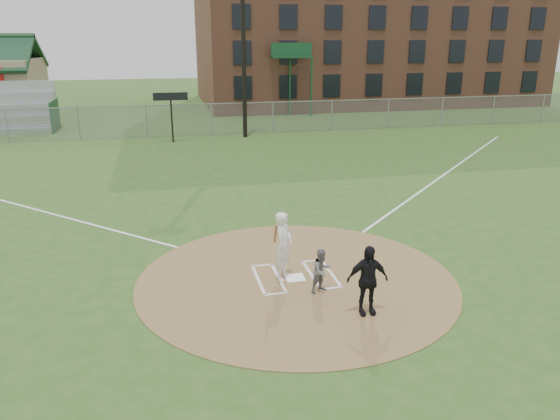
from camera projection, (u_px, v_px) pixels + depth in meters
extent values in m
plane|color=#2E511B|center=(296.00, 279.00, 14.44)|extent=(140.00, 140.00, 0.00)
cylinder|color=olive|center=(296.00, 279.00, 14.43)|extent=(8.40, 8.40, 0.02)
cube|color=white|center=(295.00, 278.00, 14.43)|extent=(0.51, 0.51, 0.03)
cube|color=white|center=(440.00, 177.00, 24.66)|extent=(17.04, 17.04, 0.01)
cube|color=white|center=(12.00, 203.00, 20.93)|extent=(17.04, 17.04, 0.01)
imported|color=slate|center=(322.00, 271.00, 13.56)|extent=(0.68, 0.62, 1.13)
imported|color=black|center=(367.00, 280.00, 12.41)|extent=(0.99, 0.45, 1.67)
cube|color=white|center=(258.00, 280.00, 14.36)|extent=(0.08, 1.80, 0.01)
cube|color=white|center=(279.00, 278.00, 14.48)|extent=(0.08, 1.80, 0.01)
cube|color=white|center=(262.00, 265.00, 15.26)|extent=(0.62, 0.08, 0.01)
cube|color=white|center=(276.00, 294.00, 13.58)|extent=(0.62, 0.08, 0.01)
cube|color=white|center=(331.00, 273.00, 14.78)|extent=(0.08, 1.80, 0.01)
cube|color=white|center=(311.00, 275.00, 14.66)|extent=(0.08, 1.80, 0.01)
cube|color=white|center=(312.00, 261.00, 15.55)|extent=(0.62, 0.08, 0.01)
cube|color=white|center=(331.00, 288.00, 13.88)|extent=(0.62, 0.08, 0.01)
imported|color=white|center=(284.00, 246.00, 14.21)|extent=(0.74, 0.80, 1.83)
cylinder|color=#93613B|center=(276.00, 233.00, 13.61)|extent=(0.14, 0.60, 0.70)
cube|color=slate|center=(211.00, 120.00, 34.55)|extent=(56.00, 0.03, 2.00)
cube|color=gray|center=(211.00, 104.00, 34.25)|extent=(56.00, 0.06, 0.06)
cube|color=gray|center=(211.00, 120.00, 34.55)|extent=(56.08, 0.08, 2.00)
cube|color=#194728|center=(55.00, 115.00, 36.38)|extent=(0.08, 3.20, 2.00)
cube|color=#90553E|center=(363.00, 19.00, 50.72)|extent=(30.00, 16.00, 15.00)
cube|color=black|center=(399.00, 18.00, 43.25)|extent=(26.60, 0.10, 12.20)
cube|color=#194728|center=(291.00, 57.00, 41.74)|extent=(3.20, 1.00, 0.15)
cube|color=#194728|center=(290.00, 86.00, 42.90)|extent=(0.12, 0.12, 4.50)
cube|color=#194728|center=(311.00, 87.00, 42.33)|extent=(0.12, 0.12, 4.50)
cube|color=#194728|center=(291.00, 49.00, 41.57)|extent=(3.20, 0.08, 1.00)
cylinder|color=black|center=(243.00, 37.00, 32.50)|extent=(0.26, 0.26, 12.00)
cylinder|color=black|center=(172.00, 120.00, 32.27)|extent=(0.10, 0.10, 2.60)
cube|color=black|center=(170.00, 96.00, 31.84)|extent=(2.00, 0.10, 0.45)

